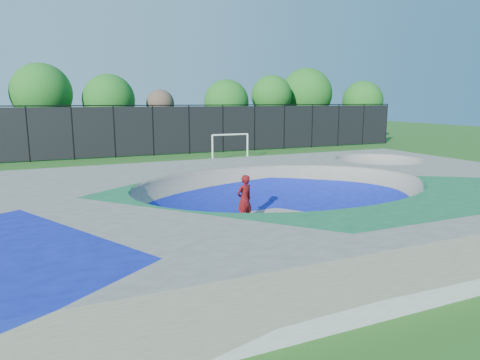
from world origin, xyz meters
The scene contains 7 objects.
ground centered at (0.00, 0.00, 0.00)m, with size 120.00×120.00×0.00m, color #1F5317.
skate_deck centered at (0.00, 0.00, 0.75)m, with size 22.00×14.00×1.50m, color gray.
skater centered at (-1.39, 0.42, 0.90)m, with size 0.66×0.43×1.80m, color #AD0D0E.
skateboard centered at (-1.39, 0.42, 0.03)m, with size 0.78×0.22×0.05m, color black.
soccer_goal centered at (4.68, 16.22, 1.35)m, with size 2.95×0.12×1.95m.
fence centered at (0.00, 21.00, 2.10)m, with size 48.09×0.09×4.04m.
treeline centered at (-1.11, 26.29, 4.84)m, with size 52.68×6.71×7.84m.
Camera 1 is at (-7.58, -13.07, 4.38)m, focal length 32.00 mm.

